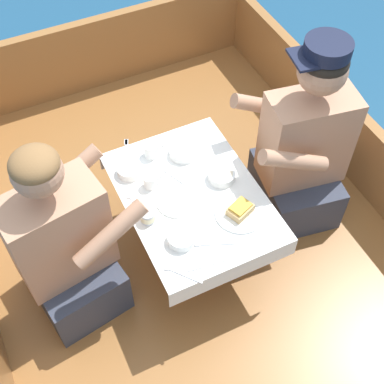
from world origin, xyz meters
name	(u,v)px	position (x,y,z in m)	size (l,w,h in m)	color
ground_plane	(195,284)	(0.00, 0.00, 0.00)	(60.00, 60.00, 0.00)	navy
boat_deck	(195,269)	(0.00, 0.00, 0.17)	(2.10, 2.96, 0.33)	brown
gunwale_starboard	(370,160)	(1.02, 0.00, 0.54)	(0.06, 2.96, 0.41)	#936033
bow_coaming	(94,53)	(0.00, 1.45, 0.57)	(1.98, 0.06, 0.47)	#936033
cockpit_table	(192,201)	(0.00, 0.04, 0.71)	(0.60, 0.82, 0.43)	#B2B2B7
person_port	(65,248)	(-0.60, 0.05, 0.72)	(0.57, 0.51, 0.98)	#333847
person_starboard	(303,150)	(0.60, 0.06, 0.76)	(0.57, 0.51, 1.04)	#333847
plate_sandwich	(240,213)	(0.14, -0.14, 0.76)	(0.22, 0.22, 0.01)	white
plate_bread	(177,202)	(-0.08, 0.03, 0.76)	(0.18, 0.18, 0.01)	white
sandwich	(240,209)	(0.14, -0.14, 0.79)	(0.13, 0.11, 0.05)	tan
bowl_port_near	(129,170)	(-0.20, 0.28, 0.78)	(0.12, 0.12, 0.04)	white
bowl_starboard_near	(181,238)	(-0.15, -0.16, 0.78)	(0.12, 0.12, 0.04)	white
bowl_center_far	(183,151)	(0.07, 0.28, 0.78)	(0.13, 0.13, 0.04)	white
bowl_port_far	(222,175)	(0.16, 0.07, 0.78)	(0.12, 0.12, 0.04)	white
coffee_cup_port	(152,150)	(-0.07, 0.34, 0.80)	(0.10, 0.07, 0.07)	white
coffee_cup_starboard	(150,181)	(-0.15, 0.17, 0.79)	(0.09, 0.06, 0.06)	white
tin_can	(147,216)	(-0.23, 0.00, 0.79)	(0.07, 0.07, 0.05)	silver
utensil_spoon_starboard	(208,244)	(-0.05, -0.22, 0.76)	(0.16, 0.08, 0.01)	silver
utensil_knife_port	(177,179)	(-0.02, 0.15, 0.76)	(0.08, 0.16, 0.00)	silver
utensil_spoon_port	(177,272)	(-0.22, -0.29, 0.76)	(0.12, 0.14, 0.01)	silver
utensil_knife_starboard	(208,265)	(-0.10, -0.31, 0.76)	(0.17, 0.03, 0.00)	silver
utensil_spoon_center	(135,203)	(-0.25, 0.11, 0.76)	(0.04, 0.17, 0.01)	silver
utensil_fork_port	(126,150)	(-0.17, 0.42, 0.76)	(0.08, 0.17, 0.00)	silver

